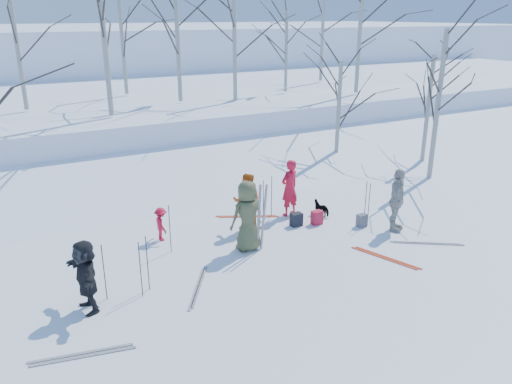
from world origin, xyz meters
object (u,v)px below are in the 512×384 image
skier_red_seated (161,224)px  skier_grey_west (86,276)px  skier_cream_east (397,200)px  backpack_red (317,218)px  backpack_grey (362,220)px  skier_redor_behind (247,202)px  dog (322,208)px  backpack_dark (296,219)px  skier_olive_center (248,216)px  skier_red_north (289,188)px

skier_red_seated → skier_grey_west: (-2.50, -2.64, 0.33)m
skier_cream_east → backpack_red: size_ratio=4.46×
skier_cream_east → backpack_red: 2.38m
skier_red_seated → backpack_grey: bearing=-108.4°
skier_redor_behind → backpack_grey: bearing=-170.5°
skier_redor_behind → backpack_red: size_ratio=4.09×
skier_cream_east → backpack_red: bearing=106.0°
skier_cream_east → dog: (-1.21, 1.95, -0.69)m
backpack_grey → backpack_dark: (-1.70, 0.98, 0.01)m
skier_olive_center → backpack_red: skier_olive_center is taller
skier_cream_east → backpack_dark: bearing=111.0°
skier_red_north → backpack_grey: bearing=114.5°
skier_red_north → dog: skier_red_north is taller
skier_olive_center → skier_red_seated: skier_olive_center is taller
skier_olive_center → backpack_red: (2.63, 0.51, -0.76)m
skier_red_seated → backpack_red: bearing=-103.6°
skier_redor_behind → skier_cream_east: 4.33m
skier_redor_behind → backpack_grey: 3.50m
skier_cream_east → skier_olive_center: bearing=133.8°
skier_cream_east → dog: 2.40m
skier_olive_center → skier_red_seated: (-1.85, 1.68, -0.48)m
skier_red_seated → dog: 5.05m
skier_redor_behind → skier_grey_west: (-4.96, -2.16, -0.05)m
skier_red_seated → skier_cream_east: size_ratio=0.51×
skier_redor_behind → skier_red_seated: size_ratio=1.79×
backpack_grey → backpack_dark: bearing=150.0°
skier_cream_east → backpack_grey: 1.20m
backpack_red → backpack_dark: backpack_red is taller
backpack_dark → skier_red_north: bearing=72.1°
skier_cream_east → backpack_red: skier_cream_east is taller
dog → backpack_grey: (0.55, -1.28, -0.06)m
skier_red_seated → skier_grey_west: skier_grey_west is taller
skier_red_north → skier_redor_behind: size_ratio=1.05×
skier_red_north → dog: size_ratio=3.08×
skier_grey_west → backpack_dark: 6.61m
skier_red_north → skier_grey_west: (-6.64, -2.51, -0.09)m
skier_cream_east → backpack_dark: (-2.35, 1.65, -0.74)m
skier_olive_center → skier_cream_east: bearing=164.9°
skier_red_seated → skier_cream_east: (6.21, -2.62, 0.46)m
skier_red_seated → skier_grey_west: size_ratio=0.59×
skier_cream_east → skier_grey_west: 8.72m
dog → backpack_grey: 1.40m
skier_red_north → backpack_red: (0.34, -1.03, -0.69)m
skier_cream_east → skier_grey_west: (-8.72, -0.02, -0.13)m
skier_olive_center → skier_cream_east: 4.47m
skier_grey_west → dog: size_ratio=2.77×
skier_cream_east → backpack_red: (-1.74, 1.46, -0.73)m
skier_red_north → skier_red_seated: skier_red_north is taller
backpack_grey → dog: bearing=113.3°
skier_red_seated → backpack_dark: (3.86, -0.97, -0.28)m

